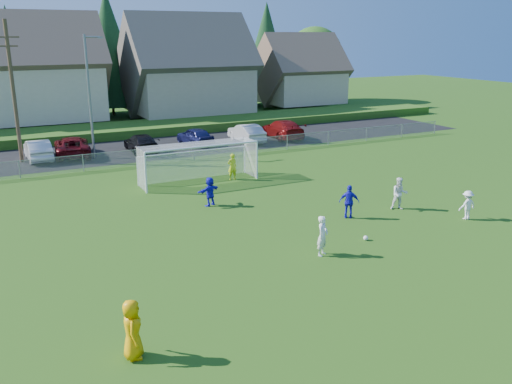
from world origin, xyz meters
TOP-DOWN VIEW (x-y plane):
  - ground at (0.00, 0.00)m, footprint 160.00×160.00m
  - asphalt_lot at (0.00, 27.50)m, footprint 60.00×60.00m
  - grass_embankment at (0.00, 35.00)m, footprint 70.00×6.00m
  - soccer_ball at (3.05, 3.03)m, footprint 0.22×0.22m
  - referee at (-8.75, -1.33)m, footprint 0.77×1.00m
  - player_white_a at (0.34, 2.52)m, footprint 0.75×0.69m
  - player_white_b at (7.45, 5.85)m, footprint 1.06×0.99m
  - player_white_c at (9.44, 3.09)m, footprint 0.99×0.61m
  - player_blue_a at (4.24, 5.92)m, footprint 1.06×0.94m
  - player_blue_b at (-1.24, 11.07)m, footprint 1.55×1.00m
  - goalkeeper at (2.13, 15.50)m, footprint 0.62×0.41m
  - car_b at (-8.32, 27.19)m, footprint 1.71×4.60m
  - car_c at (-5.86, 27.40)m, footprint 3.07×5.63m
  - car_d at (-0.70, 26.62)m, footprint 2.01×4.82m
  - car_e at (4.13, 27.33)m, footprint 2.25×4.46m
  - car_f at (8.51, 26.43)m, footprint 1.76×4.75m
  - car_g at (12.17, 26.53)m, footprint 2.80×5.81m
  - soccer_goal at (0.00, 16.05)m, footprint 7.42×1.90m
  - chainlink_fence at (0.00, 22.00)m, footprint 52.06×0.06m
  - streetlight at (-4.45, 26.00)m, footprint 1.38×0.18m
  - utility_pole at (-9.50, 27.00)m, footprint 1.60×0.26m
  - houses_row at (1.97, 42.46)m, footprint 53.90×11.45m
  - tree_row at (1.04, 48.74)m, footprint 65.98×12.36m

SIDE VIEW (x-z plane):
  - ground at x=0.00m, z-range 0.00..0.00m
  - asphalt_lot at x=0.00m, z-range 0.01..0.01m
  - soccer_ball at x=3.05m, z-range 0.00..0.22m
  - grass_embankment at x=0.00m, z-range 0.00..0.80m
  - chainlink_fence at x=0.00m, z-range 0.03..1.23m
  - car_d at x=-0.70m, z-range 0.00..1.39m
  - car_e at x=4.13m, z-range 0.00..1.46m
  - player_white_c at x=9.44m, z-range 0.00..1.48m
  - car_c at x=-5.86m, z-range 0.00..1.50m
  - car_b at x=-8.32m, z-range 0.00..1.50m
  - car_f at x=8.51m, z-range 0.00..1.55m
  - player_blue_b at x=-1.24m, z-range 0.00..1.59m
  - car_g at x=12.17m, z-range 0.00..1.63m
  - goalkeeper at x=2.13m, z-range 0.00..1.70m
  - player_blue_a at x=4.24m, z-range 0.00..1.72m
  - player_white_a at x=0.34m, z-range 0.00..1.73m
  - player_white_b at x=7.45m, z-range 0.00..1.75m
  - referee at x=-8.75m, z-range 0.00..1.81m
  - soccer_goal at x=0.00m, z-range 0.38..2.88m
  - streetlight at x=-4.45m, z-range 0.34..9.34m
  - utility_pole at x=-9.50m, z-range 0.15..10.15m
  - tree_row at x=1.04m, z-range 0.01..13.81m
  - houses_row at x=1.97m, z-range 0.69..13.97m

